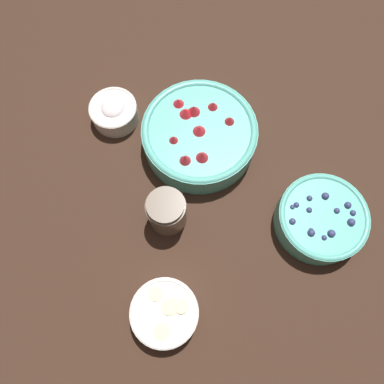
# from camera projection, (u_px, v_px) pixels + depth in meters

# --- Properties ---
(ground_plane) EXTENTS (4.00, 4.00, 0.00)m
(ground_plane) POSITION_uv_depth(u_px,v_px,m) (202.00, 190.00, 0.84)
(ground_plane) COLOR #382319
(bowl_strawberries) EXTENTS (0.26, 0.26, 0.09)m
(bowl_strawberries) POSITION_uv_depth(u_px,v_px,m) (199.00, 135.00, 0.83)
(bowl_strawberries) COLOR #56B7A8
(bowl_strawberries) RESTS_ON ground_plane
(bowl_blueberries) EXTENTS (0.19, 0.19, 0.07)m
(bowl_blueberries) POSITION_uv_depth(u_px,v_px,m) (321.00, 219.00, 0.78)
(bowl_blueberries) COLOR #56B7A8
(bowl_blueberries) RESTS_ON ground_plane
(bowl_bananas) EXTENTS (0.13, 0.13, 0.06)m
(bowl_bananas) POSITION_uv_depth(u_px,v_px,m) (165.00, 313.00, 0.72)
(bowl_bananas) COLOR white
(bowl_bananas) RESTS_ON ground_plane
(bowl_cream) EXTENTS (0.11, 0.11, 0.06)m
(bowl_cream) POSITION_uv_depth(u_px,v_px,m) (114.00, 111.00, 0.87)
(bowl_cream) COLOR silver
(bowl_cream) RESTS_ON ground_plane
(jar_chocolate) EXTENTS (0.08, 0.08, 0.10)m
(jar_chocolate) POSITION_uv_depth(u_px,v_px,m) (167.00, 212.00, 0.77)
(jar_chocolate) COLOR brown
(jar_chocolate) RESTS_ON ground_plane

